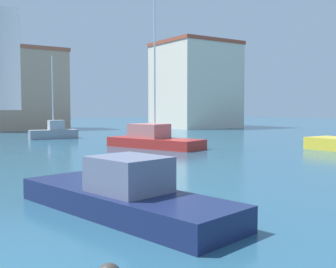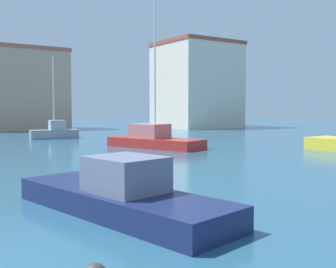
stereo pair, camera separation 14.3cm
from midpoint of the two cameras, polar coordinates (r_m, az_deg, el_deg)
The scene contains 6 objects.
water at distance 29.39m, azimuth -3.41°, elevation -2.03°, with size 160.00×160.00×0.00m, color #285670.
sailboat_red_behind_lamppost at distance 30.01m, azimuth -2.22°, elevation -0.66°, with size 4.75×7.86×11.66m.
motorboat_navy_outer_mooring at distance 11.49m, azimuth -6.60°, elevation -8.50°, with size 3.58×7.66×1.62m.
sailboat_grey_far_right at distance 39.94m, azimuth -15.72°, elevation 0.32°, with size 4.52×2.03×7.74m.
warehouse_block at distance 57.43m, azimuth -20.90°, elevation 5.94°, with size 13.34×6.81×10.78m.
waterfront_apartments at distance 60.64m, azimuth 3.76°, elevation 6.83°, with size 10.46×10.02×12.44m.
Camera 1 is at (0.11, -5.17, 2.95)m, focal length 43.72 mm.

